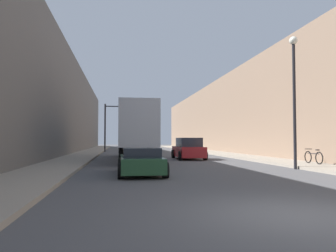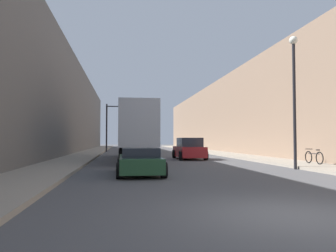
# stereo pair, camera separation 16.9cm
# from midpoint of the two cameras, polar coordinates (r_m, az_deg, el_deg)

# --- Properties ---
(ground_plane) EXTENTS (200.00, 200.00, 0.00)m
(ground_plane) POSITION_cam_midpoint_polar(r_m,az_deg,el_deg) (7.38, 21.55, -14.35)
(ground_plane) COLOR #4C4C4F
(sidewalk_right) EXTENTS (2.83, 80.00, 0.15)m
(sidewalk_right) POSITION_cam_midpoint_polar(r_m,az_deg,el_deg) (37.82, 7.93, -4.61)
(sidewalk_right) COLOR gray
(sidewalk_right) RESTS_ON ground
(sidewalk_left) EXTENTS (2.83, 80.00, 0.15)m
(sidewalk_left) POSITION_cam_midpoint_polar(r_m,az_deg,el_deg) (36.46, -13.97, -4.64)
(sidewalk_left) COLOR gray
(sidewalk_left) RESTS_ON ground
(building_right) EXTENTS (6.00, 80.00, 9.14)m
(building_right) POSITION_cam_midpoint_polar(r_m,az_deg,el_deg) (39.38, 14.07, 2.07)
(building_right) COLOR #846B56
(building_right) RESTS_ON ground
(building_left) EXTENTS (6.00, 80.00, 10.53)m
(building_left) POSITION_cam_midpoint_polar(r_m,az_deg,el_deg) (37.30, -20.67, 3.48)
(building_left) COLOR #66605B
(building_left) RESTS_ON ground
(semi_truck) EXTENTS (2.40, 14.19, 3.94)m
(semi_truck) POSITION_cam_midpoint_polar(r_m,az_deg,el_deg) (25.72, -6.12, -0.83)
(semi_truck) COLOR #B2B7C1
(semi_truck) RESTS_ON ground
(sedan_car) EXTENTS (2.02, 4.50, 1.20)m
(sedan_car) POSITION_cam_midpoint_polar(r_m,az_deg,el_deg) (14.76, -5.10, -6.11)
(sedan_car) COLOR #234C2D
(sedan_car) RESTS_ON ground
(suv_car) EXTENTS (2.14, 4.56, 1.70)m
(suv_car) POSITION_cam_midpoint_polar(r_m,az_deg,el_deg) (26.16, 3.39, -4.04)
(suv_car) COLOR maroon
(suv_car) RESTS_ON ground
(traffic_signal_gantry) EXTENTS (6.89, 0.35, 6.14)m
(traffic_signal_gantry) POSITION_cam_midpoint_polar(r_m,az_deg,el_deg) (42.68, -8.76, 1.32)
(traffic_signal_gantry) COLOR black
(traffic_signal_gantry) RESTS_ON ground
(street_lamp) EXTENTS (0.44, 0.44, 7.06)m
(street_lamp) POSITION_cam_midpoint_polar(r_m,az_deg,el_deg) (18.71, 20.87, 6.85)
(street_lamp) COLOR black
(street_lamp) RESTS_ON ground
(parked_bicycle) EXTENTS (0.44, 1.82, 0.86)m
(parked_bicycle) POSITION_cam_midpoint_polar(r_m,az_deg,el_deg) (20.93, 23.79, -4.98)
(parked_bicycle) COLOR black
(parked_bicycle) RESTS_ON sidewalk_right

